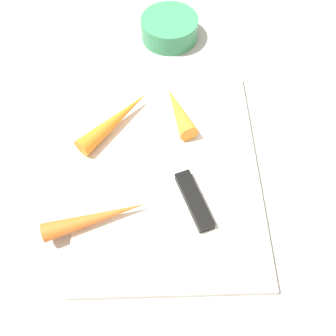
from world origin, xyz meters
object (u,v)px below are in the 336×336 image
(carrot_medium, at_px, (96,218))
(small_bowl, at_px, (170,28))
(carrot_longest, at_px, (115,120))
(cutting_board, at_px, (168,170))
(carrot_shortest, at_px, (178,111))
(knife, at_px, (190,192))

(carrot_medium, bearing_deg, small_bowl, 58.11)
(carrot_medium, distance_m, carrot_longest, 0.16)
(cutting_board, height_order, carrot_longest, carrot_longest)
(carrot_medium, relative_size, small_bowl, 1.34)
(cutting_board, distance_m, carrot_shortest, 0.10)
(carrot_shortest, xyz_separation_m, small_bowl, (-0.20, -0.01, -0.01))
(carrot_shortest, bearing_deg, carrot_longest, 81.30)
(cutting_board, height_order, carrot_medium, carrot_medium)
(carrot_shortest, height_order, small_bowl, carrot_shortest)
(knife, bearing_deg, carrot_shortest, -15.04)
(carrot_shortest, bearing_deg, small_bowl, -15.29)
(carrot_shortest, bearing_deg, carrot_medium, 129.33)
(carrot_medium, bearing_deg, carrot_longest, 67.68)
(knife, height_order, carrot_longest, carrot_longest)
(cutting_board, relative_size, carrot_shortest, 3.71)
(carrot_medium, distance_m, small_bowl, 0.39)
(carrot_medium, relative_size, carrot_longest, 0.99)
(cutting_board, distance_m, knife, 0.05)
(knife, xyz_separation_m, carrot_shortest, (-0.14, -0.01, 0.01))
(carrot_longest, distance_m, carrot_shortest, 0.10)
(carrot_longest, relative_size, small_bowl, 1.35)
(cutting_board, xyz_separation_m, carrot_shortest, (-0.09, 0.02, 0.02))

